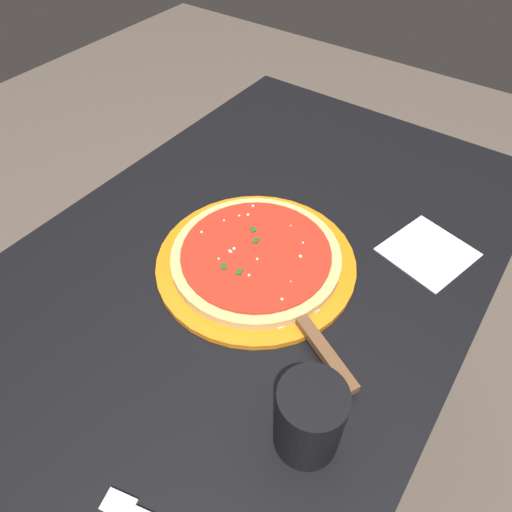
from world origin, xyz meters
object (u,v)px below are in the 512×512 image
(pizza_server, at_px, (309,331))
(cup_tall_drink, at_px, (309,419))
(napkin_folded_right, at_px, (428,252))
(serving_plate, at_px, (256,262))
(pizza, at_px, (256,256))

(pizza_server, xyz_separation_m, cup_tall_drink, (0.13, 0.07, 0.04))
(pizza_server, bearing_deg, napkin_folded_right, 163.45)
(cup_tall_drink, bearing_deg, pizza_server, -150.45)
(serving_plate, distance_m, cup_tall_drink, 0.30)
(pizza, distance_m, cup_tall_drink, 0.29)
(pizza, relative_size, napkin_folded_right, 2.09)
(serving_plate, distance_m, pizza, 0.01)
(serving_plate, bearing_deg, pizza, -90.15)
(pizza, bearing_deg, napkin_folded_right, 130.79)
(pizza_server, relative_size, cup_tall_drink, 1.90)
(pizza_server, relative_size, napkin_folded_right, 1.65)
(serving_plate, bearing_deg, pizza_server, 63.61)
(serving_plate, height_order, napkin_folded_right, serving_plate)
(pizza_server, height_order, napkin_folded_right, pizza_server)
(serving_plate, relative_size, napkin_folded_right, 2.47)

